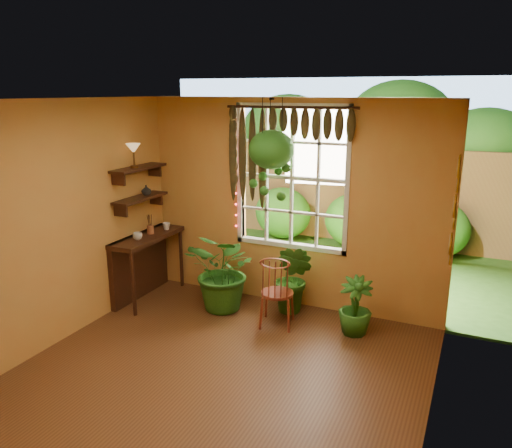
% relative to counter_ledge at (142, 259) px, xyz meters
% --- Properties ---
extents(floor, '(4.50, 4.50, 0.00)m').
position_rel_counter_ledge_xyz_m(floor, '(1.91, -1.60, -0.55)').
color(floor, brown).
rests_on(floor, ground).
extents(ceiling, '(4.50, 4.50, 0.00)m').
position_rel_counter_ledge_xyz_m(ceiling, '(1.91, -1.60, 2.15)').
color(ceiling, silver).
rests_on(ceiling, wall_back).
extents(wall_back, '(4.00, 0.00, 4.00)m').
position_rel_counter_ledge_xyz_m(wall_back, '(1.91, 0.65, 0.80)').
color(wall_back, '#C79143').
rests_on(wall_back, floor).
extents(wall_left, '(0.00, 4.50, 4.50)m').
position_rel_counter_ledge_xyz_m(wall_left, '(-0.09, -1.60, 0.80)').
color(wall_left, '#C79143').
rests_on(wall_left, floor).
extents(wall_right, '(0.00, 4.50, 4.50)m').
position_rel_counter_ledge_xyz_m(wall_right, '(3.91, -1.60, 0.80)').
color(wall_right, '#C79143').
rests_on(wall_right, floor).
extents(window, '(1.52, 0.10, 1.86)m').
position_rel_counter_ledge_xyz_m(window, '(1.91, 0.68, 1.15)').
color(window, white).
rests_on(window, wall_back).
extents(valance_vine, '(1.70, 0.12, 1.10)m').
position_rel_counter_ledge_xyz_m(valance_vine, '(1.82, 0.56, 1.73)').
color(valance_vine, '#37180F').
rests_on(valance_vine, window).
extents(string_lights, '(0.03, 0.03, 1.54)m').
position_rel_counter_ledge_xyz_m(string_lights, '(1.15, 0.59, 1.20)').
color(string_lights, '#FF2633').
rests_on(string_lights, window).
extents(wall_plates, '(0.04, 0.32, 1.10)m').
position_rel_counter_ledge_xyz_m(wall_plates, '(3.89, 0.19, 1.00)').
color(wall_plates, beige).
rests_on(wall_plates, wall_right).
extents(counter_ledge, '(0.40, 1.20, 0.90)m').
position_rel_counter_ledge_xyz_m(counter_ledge, '(0.00, 0.00, 0.00)').
color(counter_ledge, '#37180F').
rests_on(counter_ledge, floor).
extents(shelf_lower, '(0.25, 0.90, 0.04)m').
position_rel_counter_ledge_xyz_m(shelf_lower, '(0.03, 0.00, 0.85)').
color(shelf_lower, '#37180F').
rests_on(shelf_lower, wall_left).
extents(shelf_upper, '(0.25, 0.90, 0.04)m').
position_rel_counter_ledge_xyz_m(shelf_upper, '(0.03, 0.00, 1.25)').
color(shelf_upper, '#37180F').
rests_on(shelf_upper, wall_left).
extents(backyard, '(14.00, 10.00, 12.00)m').
position_rel_counter_ledge_xyz_m(backyard, '(2.15, 5.27, 0.73)').
color(backyard, '#244F16').
rests_on(backyard, ground).
extents(windsor_chair, '(0.47, 0.49, 1.05)m').
position_rel_counter_ledge_xyz_m(windsor_chair, '(2.02, -0.07, -0.25)').
color(windsor_chair, maroon).
rests_on(windsor_chair, floor).
extents(potted_plant_left, '(1.13, 1.03, 1.07)m').
position_rel_counter_ledge_xyz_m(potted_plant_left, '(1.25, 0.08, -0.02)').
color(potted_plant_left, '#164813').
rests_on(potted_plant_left, floor).
extents(potted_plant_mid, '(0.62, 0.55, 0.93)m').
position_rel_counter_ledge_xyz_m(potted_plant_mid, '(2.07, 0.36, -0.09)').
color(potted_plant_mid, '#164813').
rests_on(potted_plant_mid, floor).
extents(potted_plant_right, '(0.47, 0.47, 0.69)m').
position_rel_counter_ledge_xyz_m(potted_plant_right, '(2.93, 0.12, -0.21)').
color(potted_plant_right, '#164813').
rests_on(potted_plant_right, floor).
extents(hanging_basket, '(0.57, 0.57, 1.25)m').
position_rel_counter_ledge_xyz_m(hanging_basket, '(1.73, 0.42, 1.44)').
color(hanging_basket, black).
rests_on(hanging_basket, ceiling).
extents(cup_a, '(0.13, 0.13, 0.10)m').
position_rel_counter_ledge_xyz_m(cup_a, '(0.13, -0.23, 0.40)').
color(cup_a, silver).
rests_on(cup_a, counter_ledge).
extents(cup_b, '(0.14, 0.14, 0.10)m').
position_rel_counter_ledge_xyz_m(cup_b, '(0.19, 0.34, 0.40)').
color(cup_b, beige).
rests_on(cup_b, counter_ledge).
extents(brush_jar, '(0.09, 0.09, 0.34)m').
position_rel_counter_ledge_xyz_m(brush_jar, '(0.11, 0.08, 0.48)').
color(brush_jar, brown).
rests_on(brush_jar, counter_ledge).
extents(shelf_vase, '(0.15, 0.15, 0.14)m').
position_rel_counter_ledge_xyz_m(shelf_vase, '(0.04, 0.13, 0.93)').
color(shelf_vase, '#B2AD99').
rests_on(shelf_vase, shelf_lower).
extents(tiffany_lamp, '(0.19, 0.19, 0.31)m').
position_rel_counter_ledge_xyz_m(tiffany_lamp, '(0.05, -0.10, 1.50)').
color(tiffany_lamp, brown).
rests_on(tiffany_lamp, shelf_upper).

